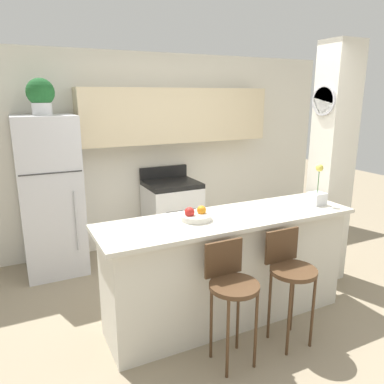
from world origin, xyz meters
TOP-DOWN VIEW (x-y plane):
  - ground_plane at (0.00, 0.00)m, footprint 14.00×14.00m
  - wall_back at (0.15, 2.05)m, footprint 5.60×0.38m
  - pillar_right at (1.42, 0.24)m, footprint 0.38×0.32m
  - counter_bar at (0.00, 0.00)m, footprint 2.32×0.66m
  - refrigerator at (-1.29, 1.74)m, footprint 0.66×0.67m
  - stove_range at (0.21, 1.78)m, footprint 0.68×0.61m
  - bar_stool_left at (-0.28, -0.50)m, footprint 0.38×0.38m
  - bar_stool_right at (0.28, -0.50)m, footprint 0.38×0.38m
  - potted_plant_on_fridge at (-1.30, 1.74)m, footprint 0.29×0.29m
  - orchid_vase at (0.96, -0.05)m, footprint 0.14×0.14m
  - fruit_bowl at (-0.30, 0.04)m, footprint 0.26×0.26m

SIDE VIEW (x-z plane):
  - ground_plane at x=0.00m, z-range 0.00..0.00m
  - stove_range at x=0.21m, z-range -0.07..1.00m
  - counter_bar at x=0.00m, z-range 0.00..0.99m
  - bar_stool_left at x=-0.28m, z-range 0.16..1.11m
  - bar_stool_right at x=0.28m, z-range 0.16..1.11m
  - refrigerator at x=-1.29m, z-range 0.00..1.81m
  - fruit_bowl at x=-0.30m, z-range 0.97..1.09m
  - orchid_vase at x=0.96m, z-range 0.89..1.29m
  - pillar_right at x=1.42m, z-range 0.01..2.56m
  - wall_back at x=0.15m, z-range 0.19..2.74m
  - potted_plant_on_fridge at x=-1.30m, z-range 1.82..2.21m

